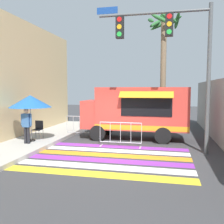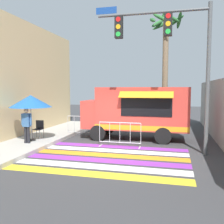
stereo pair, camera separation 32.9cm
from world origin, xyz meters
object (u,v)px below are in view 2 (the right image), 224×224
food_truck (135,110)px  folding_chair (39,127)px  traffic_signal_pole (169,45)px  barricade_front (120,135)px  barricade_side (81,126)px  vendor_person (27,123)px  palm_tree (165,50)px  patio_umbrella (31,101)px

food_truck → folding_chair: (-4.61, -1.79, -0.85)m
traffic_signal_pole → barricade_front: size_ratio=3.12×
traffic_signal_pole → folding_chair: 7.39m
barricade_front → barricade_side: (-2.71, 2.08, -0.01)m
traffic_signal_pole → vendor_person: size_ratio=3.78×
food_truck → traffic_signal_pole: size_ratio=0.90×
food_truck → folding_chair: bearing=-158.8°
barricade_side → palm_tree: size_ratio=0.21×
barricade_front → palm_tree: size_ratio=0.26×
patio_umbrella → barricade_side: patio_umbrella is taller
food_truck → barricade_front: bearing=-100.9°
vendor_person → patio_umbrella: bearing=89.4°
folding_chair → barricade_front: barricade_front is taller
barricade_front → palm_tree: 7.68m
traffic_signal_pole → vendor_person: traffic_signal_pole is taller
traffic_signal_pole → patio_umbrella: bearing=179.9°
barricade_front → food_truck: bearing=79.1°
patio_umbrella → vendor_person: 1.12m
food_truck → folding_chair: food_truck is taller
vendor_person → barricade_side: 3.45m
barricade_side → palm_tree: palm_tree is taller
food_truck → vendor_person: 5.44m
barricade_side → barricade_front: bearing=-37.5°
traffic_signal_pole → barricade_front: bearing=167.0°
food_truck → patio_umbrella: (-4.61, -2.46, 0.50)m
food_truck → palm_tree: (1.38, 3.90, 3.61)m
food_truck → palm_tree: size_ratio=0.72×
barricade_front → barricade_side: same height
folding_chair → vendor_person: size_ratio=0.55×
food_truck → palm_tree: palm_tree is taller
barricade_front → palm_tree: palm_tree is taller
food_truck → traffic_signal_pole: 4.16m
patio_umbrella → barricade_front: (4.23, 0.48, -1.50)m
traffic_signal_pole → palm_tree: palm_tree is taller
food_truck → vendor_person: food_truck is taller
patio_umbrella → food_truck: bearing=28.1°
patio_umbrella → barricade_side: bearing=59.4°
food_truck → barricade_front: (-0.38, -1.98, -1.00)m
patio_umbrella → vendor_person: (0.09, -0.53, -0.98)m
barricade_front → traffic_signal_pole: bearing=-13.0°
traffic_signal_pole → vendor_person: (-6.27, -0.51, -3.33)m
folding_chair → palm_tree: 9.39m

